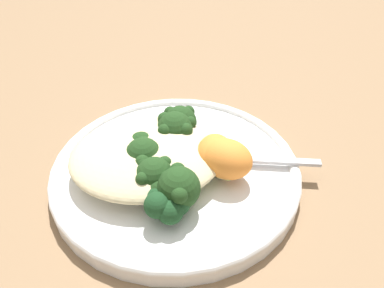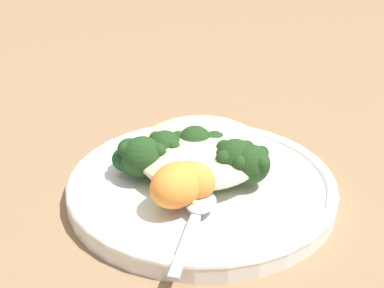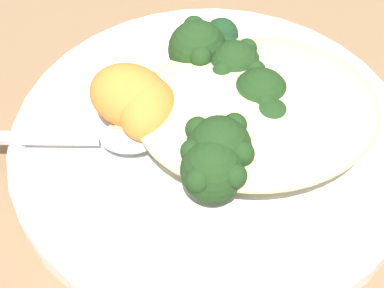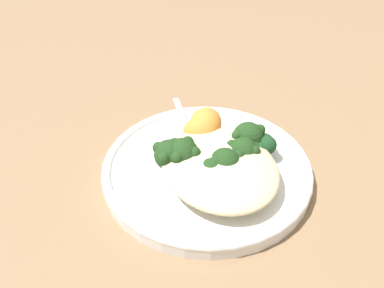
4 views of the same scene
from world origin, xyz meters
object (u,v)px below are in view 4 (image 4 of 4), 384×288
object	(u,v)px
broccoli_stalk_2	(206,158)
broccoli_stalk_6	(234,145)
broccoli_stalk_5	(236,149)
broccoli_stalk_0	(176,152)
sweet_potato_chunk_0	(198,131)
spoon	(188,130)
broccoli_stalk_7	(243,138)
quinoa_mound	(220,166)
broccoli_stalk_4	(222,157)
sweet_potato_chunk_1	(206,124)
broccoli_stalk_1	(187,151)
broccoli_stalk_3	(209,161)
kale_tuft	(260,144)
plate	(207,167)

from	to	relation	value
broccoli_stalk_2	broccoli_stalk_6	size ratio (longest dim) A/B	1.16
broccoli_stalk_5	broccoli_stalk_0	bearing A→B (deg)	-130.19
sweet_potato_chunk_0	spoon	bearing A→B (deg)	9.03
broccoli_stalk_5	broccoli_stalk_7	bearing A→B (deg)	108.51
broccoli_stalk_5	sweet_potato_chunk_0	bearing A→B (deg)	-172.70
broccoli_stalk_0	broccoli_stalk_5	size ratio (longest dim) A/B	0.98
quinoa_mound	sweet_potato_chunk_0	bearing A→B (deg)	-1.86
broccoli_stalk_4	spoon	world-z (taller)	broccoli_stalk_4
quinoa_mound	sweet_potato_chunk_1	xyz separation A→B (m)	(0.08, -0.02, 0.01)
sweet_potato_chunk_1	broccoli_stalk_1	bearing A→B (deg)	134.26
broccoli_stalk_3	broccoli_stalk_7	distance (m)	0.06
broccoli_stalk_0	broccoli_stalk_4	world-z (taller)	same
broccoli_stalk_4	sweet_potato_chunk_0	distance (m)	0.06
quinoa_mound	spoon	bearing A→B (deg)	1.18
kale_tuft	broccoli_stalk_2	bearing A→B (deg)	86.89
kale_tuft	broccoli_stalk_6	bearing A→B (deg)	65.04
broccoli_stalk_0	broccoli_stalk_4	xyz separation A→B (m)	(-0.03, -0.05, -0.00)
broccoli_stalk_2	broccoli_stalk_6	xyz separation A→B (m)	(0.01, -0.05, 0.00)
broccoli_stalk_0	broccoli_stalk_5	xyz separation A→B (m)	(-0.02, -0.07, -0.00)
plate	broccoli_stalk_5	world-z (taller)	broccoli_stalk_5
broccoli_stalk_1	broccoli_stalk_4	xyz separation A→B (m)	(-0.03, -0.04, -0.00)
broccoli_stalk_4	broccoli_stalk_6	xyz separation A→B (m)	(0.02, -0.03, -0.01)
quinoa_mound	kale_tuft	bearing A→B (deg)	-73.88
broccoli_stalk_1	broccoli_stalk_5	bearing A→B (deg)	126.69
broccoli_stalk_6	broccoli_stalk_7	world-z (taller)	broccoli_stalk_7
sweet_potato_chunk_1	sweet_potato_chunk_0	bearing A→B (deg)	124.40
broccoli_stalk_6	broccoli_stalk_3	bearing A→B (deg)	-104.49
sweet_potato_chunk_0	broccoli_stalk_4	bearing A→B (deg)	-173.62
broccoli_stalk_0	spoon	size ratio (longest dim) A/B	0.86
quinoa_mound	broccoli_stalk_6	distance (m)	0.05
broccoli_stalk_6	broccoli_stalk_2	bearing A→B (deg)	-114.94
broccoli_stalk_5	sweet_potato_chunk_1	world-z (taller)	sweet_potato_chunk_1
broccoli_stalk_1	sweet_potato_chunk_1	world-z (taller)	same
broccoli_stalk_1	kale_tuft	bearing A→B (deg)	132.99
broccoli_stalk_6	sweet_potato_chunk_1	bearing A→B (deg)	165.06
broccoli_stalk_7	quinoa_mound	bearing A→B (deg)	-106.00
plate	broccoli_stalk_1	world-z (taller)	broccoli_stalk_1
broccoli_stalk_0	plate	bearing A→B (deg)	137.51
broccoli_stalk_4	sweet_potato_chunk_0	size ratio (longest dim) A/B	2.29
broccoli_stalk_2	broccoli_stalk_7	distance (m)	0.06
plate	broccoli_stalk_7	world-z (taller)	broccoli_stalk_7
broccoli_stalk_4	sweet_potato_chunk_0	xyz separation A→B (m)	(0.06, 0.01, 0.00)
sweet_potato_chunk_1	kale_tuft	xyz separation A→B (m)	(-0.06, -0.05, -0.01)
plate	quinoa_mound	size ratio (longest dim) A/B	1.68
broccoli_stalk_1	sweet_potato_chunk_0	world-z (taller)	broccoli_stalk_1
broccoli_stalk_1	broccoli_stalk_4	world-z (taller)	broccoli_stalk_1
broccoli_stalk_0	broccoli_stalk_5	bearing A→B (deg)	137.58
broccoli_stalk_3	sweet_potato_chunk_0	size ratio (longest dim) A/B	2.15
broccoli_stalk_3	broccoli_stalk_5	xyz separation A→B (m)	(0.01, -0.04, 0.00)
quinoa_mound	kale_tuft	distance (m)	0.07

